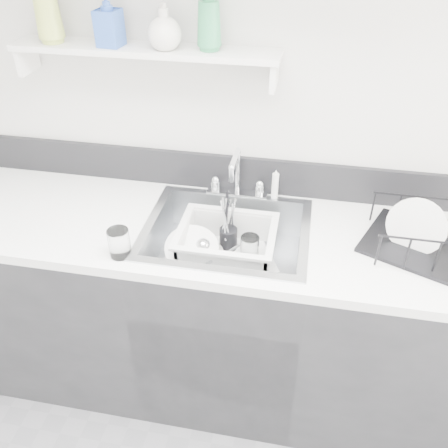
% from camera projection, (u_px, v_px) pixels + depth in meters
% --- Properties ---
extents(room_shell, '(3.50, 3.00, 2.60)m').
position_uv_depth(room_shell, '(136.00, 137.00, 0.75)').
color(room_shell, silver).
rests_on(room_shell, ground).
extents(counter_run, '(3.20, 0.62, 0.92)m').
position_uv_depth(counter_run, '(226.00, 312.00, 2.11)').
color(counter_run, black).
rests_on(counter_run, ground).
extents(backsplash, '(3.20, 0.02, 0.16)m').
position_uv_depth(backsplash, '(239.00, 174.00, 2.03)').
color(backsplash, black).
rests_on(backsplash, counter_run).
extents(sink, '(0.64, 0.52, 0.20)m').
position_uv_depth(sink, '(226.00, 247.00, 1.89)').
color(sink, silver).
rests_on(sink, counter_run).
extents(faucet, '(0.26, 0.18, 0.23)m').
position_uv_depth(faucet, '(237.00, 184.00, 2.00)').
color(faucet, silver).
rests_on(faucet, counter_run).
extents(side_sprayer, '(0.03, 0.03, 0.14)m').
position_uv_depth(side_sprayer, '(275.00, 184.00, 1.98)').
color(side_sprayer, silver).
rests_on(side_sprayer, counter_run).
extents(wall_shelf, '(1.00, 0.16, 0.12)m').
position_uv_depth(wall_shelf, '(144.00, 52.00, 1.73)').
color(wall_shelf, silver).
rests_on(wall_shelf, room_shell).
extents(wash_tub, '(0.48, 0.45, 0.15)m').
position_uv_depth(wash_tub, '(227.00, 245.00, 1.91)').
color(wash_tub, silver).
rests_on(wash_tub, sink).
extents(plate_stack, '(0.26, 0.26, 0.10)m').
position_uv_depth(plate_stack, '(194.00, 254.00, 1.91)').
color(plate_stack, white).
rests_on(plate_stack, wash_tub).
extents(utensil_cup, '(0.07, 0.07, 0.25)m').
position_uv_depth(utensil_cup, '(228.00, 236.00, 1.96)').
color(utensil_cup, black).
rests_on(utensil_cup, wash_tub).
extents(ladle, '(0.27, 0.19, 0.07)m').
position_uv_depth(ladle, '(216.00, 255.00, 1.90)').
color(ladle, silver).
rests_on(ladle, wash_tub).
extents(tumbler_in_tub, '(0.10, 0.10, 0.11)m').
position_uv_depth(tumbler_in_tub, '(250.00, 248.00, 1.90)').
color(tumbler_in_tub, white).
rests_on(tumbler_in_tub, wash_tub).
extents(tumbler_counter, '(0.09, 0.09, 0.11)m').
position_uv_depth(tumbler_counter, '(119.00, 243.00, 1.68)').
color(tumbler_counter, white).
rests_on(tumbler_counter, counter_run).
extents(dish_rack, '(0.52, 0.46, 0.15)m').
position_uv_depth(dish_rack, '(430.00, 233.00, 1.70)').
color(dish_rack, black).
rests_on(dish_rack, counter_run).
extents(bowl_small, '(0.11, 0.11, 0.03)m').
position_uv_depth(bowl_small, '(246.00, 271.00, 1.85)').
color(bowl_small, white).
rests_on(bowl_small, wash_tub).
extents(soap_bottle_a, '(0.11, 0.11, 0.25)m').
position_uv_depth(soap_bottle_a, '(46.00, 6.00, 1.69)').
color(soap_bottle_a, '#B5C753').
rests_on(soap_bottle_a, wall_shelf).
extents(soap_bottle_b, '(0.09, 0.09, 0.19)m').
position_uv_depth(soap_bottle_b, '(108.00, 19.00, 1.67)').
color(soap_bottle_b, '#2C56B5').
rests_on(soap_bottle_b, wall_shelf).
extents(soap_bottle_c, '(0.14, 0.14, 0.15)m').
position_uv_depth(soap_bottle_c, '(164.00, 27.00, 1.65)').
color(soap_bottle_c, silver).
rests_on(soap_bottle_c, wall_shelf).
extents(soap_bottle_d, '(0.10, 0.10, 0.22)m').
position_uv_depth(soap_bottle_d, '(209.00, 16.00, 1.62)').
color(soap_bottle_d, '#2E8C55').
rests_on(soap_bottle_d, wall_shelf).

